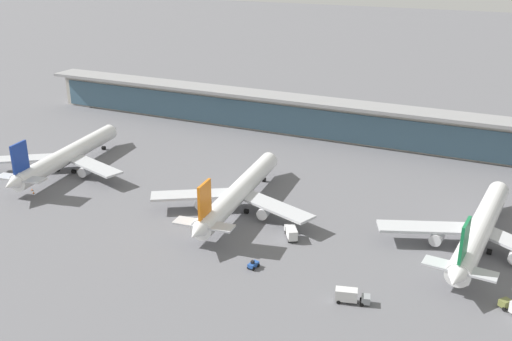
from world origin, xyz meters
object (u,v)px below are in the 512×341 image
airliner_right_stand (480,229)px  service_truck_on_taxiway_grey (350,296)px  airliner_left_stand (67,156)px  airliner_centre_stand (238,192)px  safety_cone_bravo (33,193)px  safety_cone_alpha (32,190)px  service_truck_near_nose_white (291,232)px  service_truck_mid_apron_blue (253,265)px

airliner_right_stand → service_truck_on_taxiway_grey: size_ratio=8.27×
airliner_left_stand → airliner_centre_stand: same height
airliner_left_stand → safety_cone_bravo: size_ratio=90.14×
airliner_centre_stand → safety_cone_alpha: airliner_centre_stand is taller
service_truck_near_nose_white → service_truck_on_taxiway_grey: same height
service_truck_near_nose_white → airliner_left_stand: bearing=171.6°
service_truck_on_taxiway_grey → safety_cone_alpha: 107.49m
airliner_left_stand → safety_cone_bravo: bearing=-78.6°
service_truck_mid_apron_blue → safety_cone_bravo: (-79.55, 10.76, -0.56)m
safety_cone_bravo → safety_cone_alpha: bearing=143.8°
service_truck_near_nose_white → safety_cone_bravo: bearing=-175.1°
service_truck_on_taxiway_grey → safety_cone_bravo: (-104.14, 14.72, -1.37)m
airliner_centre_stand → safety_cone_alpha: size_ratio=90.32×
airliner_centre_stand → service_truck_near_nose_white: bearing=-25.4°
safety_cone_bravo → service_truck_mid_apron_blue: bearing=-7.7°
airliner_left_stand → airliner_centre_stand: bearing=-2.6°
service_truck_near_nose_white → service_truck_mid_apron_blue: 17.92m
airliner_left_stand → airliner_right_stand: 129.74m
airliner_centre_stand → service_truck_on_taxiway_grey: bearing=-36.3°
service_truck_near_nose_white → service_truck_on_taxiway_grey: 31.16m
airliner_centre_stand → airliner_right_stand: (64.26, 5.30, 0.00)m
service_truck_mid_apron_blue → service_truck_on_taxiway_grey: (24.59, -3.97, 0.82)m
airliner_centre_stand → service_truck_near_nose_white: 22.76m
airliner_centre_stand → safety_cone_alpha: bearing=-166.6°
service_truck_near_nose_white → service_truck_on_taxiway_grey: (22.35, -21.72, 0.00)m
service_truck_near_nose_white → safety_cone_alpha: bearing=-176.3°
service_truck_near_nose_white → safety_cone_alpha: (-83.90, -5.46, -1.37)m
airliner_left_stand → airliner_right_stand: bearing=1.0°
service_truck_mid_apron_blue → service_truck_on_taxiway_grey: bearing=-9.2°
service_truck_mid_apron_blue → safety_cone_bravo: service_truck_mid_apron_blue is taller
service_truck_on_taxiway_grey → safety_cone_bravo: service_truck_on_taxiway_grey is taller
airliner_centre_stand → airliner_left_stand: bearing=177.4°
airliner_left_stand → service_truck_on_taxiway_grey: bearing=-17.6°
airliner_right_stand → safety_cone_bravo: 127.74m
airliner_centre_stand → airliner_right_stand: size_ratio=1.00×
airliner_centre_stand → safety_cone_bravo: (-61.49, -16.64, -4.98)m
safety_cone_bravo → airliner_left_stand: bearing=101.4°
safety_cone_bravo → airliner_centre_stand: bearing=15.1°
service_truck_mid_apron_blue → service_truck_on_taxiway_grey: 24.92m
airliner_right_stand → safety_cone_alpha: size_ratio=90.34×
service_truck_mid_apron_blue → airliner_centre_stand: bearing=123.4°
airliner_right_stand → service_truck_on_taxiway_grey: (-21.61, -36.66, -3.61)m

